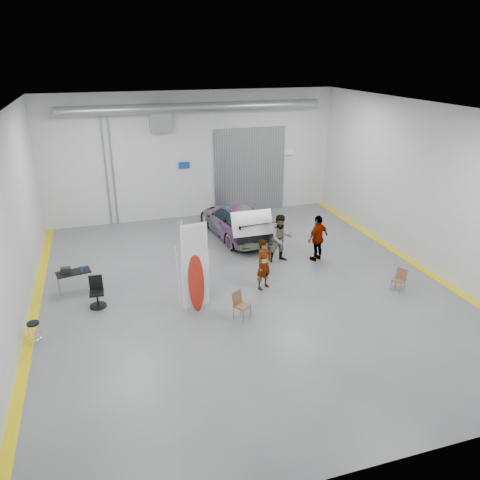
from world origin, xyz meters
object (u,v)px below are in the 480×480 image
object	(u,v)px
work_table	(71,272)
folding_chair_near	(242,311)
person_a	(264,264)
surfboard_display	(194,274)
sedan_car	(236,220)
office_chair	(97,294)
folding_chair_far	(398,284)
person_b	(281,238)
person_c	(318,238)
shop_stool	(35,333)

from	to	relation	value
work_table	folding_chair_near	bearing A→B (deg)	-34.67
person_a	folding_chair_near	world-z (taller)	person_a
folding_chair_near	work_table	world-z (taller)	work_table
person_a	surfboard_display	bearing A→B (deg)	167.18
sedan_car	work_table	bearing A→B (deg)	19.33
folding_chair_near	office_chair	bearing A→B (deg)	117.33
folding_chair_near	folding_chair_far	distance (m)	5.63
folding_chair_far	office_chair	distance (m)	10.03
person_b	office_chair	size ratio (longest dim) A/B	1.89
person_c	work_table	bearing A→B (deg)	-24.75
work_table	shop_stool	bearing A→B (deg)	-107.27
surfboard_display	shop_stool	size ratio (longest dim) A/B	4.46
shop_stool	person_a	bearing A→B (deg)	10.02
person_c	surfboard_display	xyz separation A→B (m)	(-5.37, -2.37, 0.33)
shop_stool	office_chair	distance (m)	2.41
person_a	person_b	bearing A→B (deg)	25.04
surfboard_display	folding_chair_far	bearing A→B (deg)	-14.66
person_c	folding_chair_near	world-z (taller)	person_c
folding_chair_far	office_chair	world-z (taller)	office_chair
person_a	office_chair	size ratio (longest dim) A/B	1.79
sedan_car	folding_chair_far	distance (m)	7.62
folding_chair_near	person_c	bearing A→B (deg)	2.73
person_c	shop_stool	xyz separation A→B (m)	(-10.04, -2.90, -0.58)
sedan_car	person_b	bearing A→B (deg)	99.39
sedan_car	folding_chair_far	world-z (taller)	sedan_car
folding_chair_far	shop_stool	distance (m)	11.55
folding_chair_near	shop_stool	distance (m)	5.93
person_a	person_c	size ratio (longest dim) A/B	0.98
folding_chair_far	shop_stool	size ratio (longest dim) A/B	1.14
sedan_car	person_c	size ratio (longest dim) A/B	2.67
sedan_car	person_a	distance (m)	5.07
person_c	shop_stool	size ratio (longest dim) A/B	2.66
work_table	sedan_car	bearing A→B (deg)	25.84
person_a	office_chair	world-z (taller)	person_a
shop_stool	sedan_car	bearing A→B (deg)	39.22
shop_stool	office_chair	size ratio (longest dim) A/B	0.69
person_b	office_chair	distance (m)	7.10
person_a	shop_stool	size ratio (longest dim) A/B	2.61
person_c	shop_stool	bearing A→B (deg)	-7.86
sedan_car	office_chair	world-z (taller)	sedan_car
sedan_car	folding_chair_far	bearing A→B (deg)	113.49
person_c	folding_chair_far	world-z (taller)	person_c
sedan_car	surfboard_display	size ratio (longest dim) A/B	1.59
sedan_car	person_b	distance (m)	3.24
surfboard_display	work_table	size ratio (longest dim) A/B	2.57
work_table	person_c	bearing A→B (deg)	-0.81
person_a	surfboard_display	world-z (taller)	surfboard_display
work_table	office_chair	world-z (taller)	office_chair
work_table	office_chair	distance (m)	1.56
folding_chair_near	shop_stool	size ratio (longest dim) A/B	1.29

